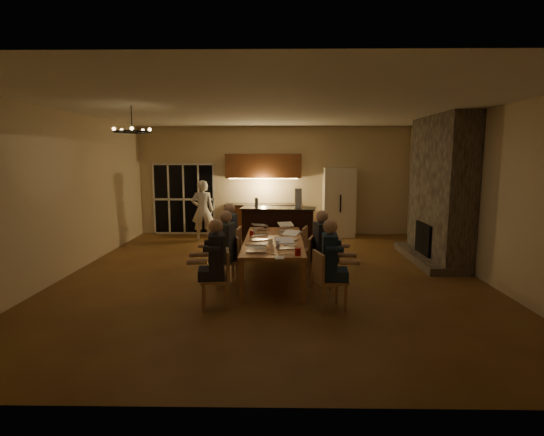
{
  "coord_description": "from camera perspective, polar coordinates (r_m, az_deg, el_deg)",
  "views": [
    {
      "loc": [
        0.15,
        -8.15,
        2.32
      ],
      "look_at": [
        0.01,
        0.3,
        1.09
      ],
      "focal_mm": 28.0,
      "sensor_mm": 36.0,
      "label": 1
    }
  ],
  "objects": [
    {
      "name": "laptop_b",
      "position": [
        7.3,
        1.86,
        -3.27
      ],
      "size": [
        0.37,
        0.34,
        0.23
      ],
      "primitive_type": null,
      "rotation": [
        0.0,
        0.0,
        0.21
      ],
      "color": "silver",
      "rests_on": "dining_table"
    },
    {
      "name": "mug_mid",
      "position": [
        8.57,
        1.3,
        -1.96
      ],
      "size": [
        0.09,
        0.09,
        0.1
      ],
      "primitive_type": "cylinder",
      "color": "white",
      "rests_on": "dining_table"
    },
    {
      "name": "mug_front",
      "position": [
        7.69,
        -0.19,
        -3.15
      ],
      "size": [
        0.08,
        0.08,
        0.1
      ],
      "primitive_type": "cylinder",
      "color": "white",
      "rests_on": "dining_table"
    },
    {
      "name": "laptop_a",
      "position": [
        7.07,
        -2.12,
        -3.65
      ],
      "size": [
        0.33,
        0.29,
        0.23
      ],
      "primitive_type": null,
      "rotation": [
        0.0,
        0.0,
        3.11
      ],
      "color": "silver",
      "rests_on": "dining_table"
    },
    {
      "name": "laptop_e",
      "position": [
        9.17,
        -1.42,
        -0.88
      ],
      "size": [
        0.39,
        0.36,
        0.23
      ],
      "primitive_type": null,
      "rotation": [
        0.0,
        0.0,
        2.84
      ],
      "color": "silver",
      "rests_on": "dining_table"
    },
    {
      "name": "bar_blender",
      "position": [
        10.31,
        3.58,
        2.68
      ],
      "size": [
        0.18,
        0.18,
        0.48
      ],
      "primitive_type": "cube",
      "rotation": [
        0.0,
        0.0,
        -0.19
      ],
      "color": "silver",
      "rests_on": "bar_island"
    },
    {
      "name": "bar_bottle",
      "position": [
        10.43,
        -2.12,
        2.09
      ],
      "size": [
        0.09,
        0.09,
        0.24
      ],
      "primitive_type": "cylinder",
      "color": "#99999E",
      "rests_on": "bar_island"
    },
    {
      "name": "notepad",
      "position": [
        6.64,
        1.02,
        -5.38
      ],
      "size": [
        0.15,
        0.2,
        0.01
      ],
      "primitive_type": "cube",
      "rotation": [
        0.0,
        0.0,
        0.05
      ],
      "color": "white",
      "rests_on": "dining_table"
    },
    {
      "name": "can_cola",
      "position": [
        9.42,
        -0.91,
        -0.96
      ],
      "size": [
        0.07,
        0.07,
        0.12
      ],
      "primitive_type": "cylinder",
      "color": "#3F0F0C",
      "rests_on": "dining_table"
    },
    {
      "name": "chair_right_near",
      "position": [
        6.64,
        7.86,
        -8.24
      ],
      "size": [
        0.54,
        0.54,
        0.89
      ],
      "primitive_type": null,
      "rotation": [
        0.0,
        0.0,
        1.84
      ],
      "color": "tan",
      "rests_on": "ground"
    },
    {
      "name": "redcup_near",
      "position": [
        6.82,
        3.49,
        -4.56
      ],
      "size": [
        0.1,
        0.1,
        0.12
      ],
      "primitive_type": "cylinder",
      "color": "#B8130C",
      "rests_on": "dining_table"
    },
    {
      "name": "refrigerator",
      "position": [
        12.5,
        8.97,
        2.1
      ],
      "size": [
        0.9,
        0.68,
        2.0
      ],
      "primitive_type": "cube",
      "color": "#EDE3C6",
      "rests_on": "ground"
    },
    {
      "name": "laptop_f",
      "position": [
        9.05,
        2.09,
        -1.01
      ],
      "size": [
        0.4,
        0.37,
        0.23
      ],
      "primitive_type": null,
      "rotation": [
        0.0,
        0.0,
        0.35
      ],
      "color": "silver",
      "rests_on": "dining_table"
    },
    {
      "name": "bar_island",
      "position": [
        10.5,
        0.84,
        -1.51
      ],
      "size": [
        1.88,
        0.88,
        1.08
      ],
      "primitive_type": "cube",
      "rotation": [
        0.0,
        0.0,
        -0.11
      ],
      "color": "black",
      "rests_on": "ground"
    },
    {
      "name": "chair_right_far",
      "position": [
        8.74,
        5.7,
        -4.18
      ],
      "size": [
        0.54,
        0.54,
        0.89
      ],
      "primitive_type": null,
      "rotation": [
        0.0,
        0.0,
        1.32
      ],
      "color": "tan",
      "rests_on": "ground"
    },
    {
      "name": "fireplace",
      "position": [
        10.03,
        21.69,
        3.56
      ],
      "size": [
        0.58,
        2.5,
        3.2
      ],
      "primitive_type": "cube",
      "color": "#6D6356",
      "rests_on": "ground"
    },
    {
      "name": "mug_back",
      "position": [
        8.82,
        -2.28,
        -1.68
      ],
      "size": [
        0.08,
        0.08,
        0.1
      ],
      "primitive_type": "cylinder",
      "color": "white",
      "rests_on": "dining_table"
    },
    {
      "name": "left_wall",
      "position": [
        9.19,
        -26.11,
        2.92
      ],
      "size": [
        0.04,
        9.0,
        3.2
      ],
      "primitive_type": "cube",
      "color": "beige",
      "rests_on": "ground"
    },
    {
      "name": "right_wall",
      "position": [
        9.06,
        26.26,
        2.85
      ],
      "size": [
        0.04,
        9.0,
        3.2
      ],
      "primitive_type": "cube",
      "color": "beige",
      "rests_on": "ground"
    },
    {
      "name": "plate_far",
      "position": [
        8.86,
        3.33,
        -1.91
      ],
      "size": [
        0.24,
        0.24,
        0.02
      ],
      "primitive_type": "cylinder",
      "color": "white",
      "rests_on": "dining_table"
    },
    {
      "name": "person_left_mid",
      "position": [
        7.62,
        -6.13,
        -4.14
      ],
      "size": [
        0.71,
        0.71,
        1.38
      ],
      "primitive_type": null,
      "rotation": [
        0.0,
        0.0,
        -1.77
      ],
      "color": "#383E42",
      "rests_on": "ground"
    },
    {
      "name": "plate_near",
      "position": [
        7.6,
        2.41,
        -3.6
      ],
      "size": [
        0.23,
        0.23,
        0.02
      ],
      "primitive_type": "cylinder",
      "color": "white",
      "rests_on": "dining_table"
    },
    {
      "name": "chandelier",
      "position": [
        7.96,
        -18.29,
        10.94
      ],
      "size": [
        0.65,
        0.65,
        0.03
      ],
      "primitive_type": "torus",
      "color": "black",
      "rests_on": "ceiling"
    },
    {
      "name": "person_right_near",
      "position": [
        6.59,
        7.74,
        -6.14
      ],
      "size": [
        0.64,
        0.64,
        1.38
      ],
      "primitive_type": null,
      "rotation": [
        0.0,
        0.0,
        1.5
      ],
      "color": "navy",
      "rests_on": "ground"
    },
    {
      "name": "chair_right_mid",
      "position": [
        7.7,
        6.7,
        -5.89
      ],
      "size": [
        0.53,
        0.53,
        0.89
      ],
      "primitive_type": null,
      "rotation": [
        0.0,
        0.0,
        1.33
      ],
      "color": "tan",
      "rests_on": "ground"
    },
    {
      "name": "back_wall",
      "position": [
        12.7,
        0.24,
        5.01
      ],
      "size": [
        8.0,
        0.04,
        3.2
      ],
      "primitive_type": "cube",
      "color": "beige",
      "rests_on": "ground"
    },
    {
      "name": "standing_person",
      "position": [
        11.92,
        -9.32,
        1.02
      ],
      "size": [
        0.68,
        0.51,
        1.68
      ],
      "primitive_type": "imported",
      "rotation": [
        0.0,
        0.0,
        3.34
      ],
      "color": "white",
      "rests_on": "ground"
    },
    {
      "name": "french_doors",
      "position": [
        13.0,
        -11.76,
        2.48
      ],
      "size": [
        1.86,
        0.08,
        2.1
      ],
      "primitive_type": "cube",
      "color": "black",
      "rests_on": "ground"
    },
    {
      "name": "person_left_far",
      "position": [
        8.73,
        -5.66,
        -2.54
      ],
      "size": [
        0.66,
        0.66,
        1.38
      ],
      "primitive_type": null,
      "rotation": [
        0.0,
        0.0,
        -1.68
      ],
      "color": "navy",
      "rests_on": "ground"
    },
    {
      "name": "ceiling",
      "position": [
        8.21,
        -0.13,
        14.55
      ],
      "size": [
        8.0,
        9.0,
        0.04
      ],
      "primitive_type": "cube",
      "color": "white",
      "rests_on": "back_wall"
    },
    {
      "name": "chair_left_mid",
      "position": [
        7.78,
        -6.28,
        -5.74
      ],
      "size": [
        0.55,
        0.55,
        0.89
      ],
      "primitive_type": null,
      "rotation": [
        0.0,
        0.0,
        -1.27
      ],
      "color": "tan",
      "rests_on": "ground"
    },
    {
      "name": "can_silver",
      "position": [
        7.35,
        0.77,
        -3.6
      ],
      "size": [
        0.06,
        0.06,
        0.12
      ],
      "primitive_type": "cylinder",
      "color": "#B2B2B7",
      "rests_on": "dining_table"
    },
    {
      "name": "kitchenette",
      "position": [
        12.41,
        -1.16,
        3.08
      ],
      "size": [
        2.24,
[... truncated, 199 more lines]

